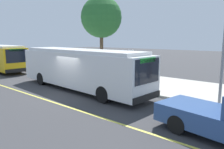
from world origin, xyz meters
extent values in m
plane|color=#38383A|center=(0.00, 0.00, 0.00)|extent=(120.00, 120.00, 0.00)
cube|color=#B7B2A8|center=(0.00, 6.00, 0.07)|extent=(44.00, 6.40, 0.15)
cube|color=#E0D64C|center=(0.00, -2.20, 0.00)|extent=(36.00, 0.14, 0.01)
cube|color=white|center=(-0.24, 1.00, 1.55)|extent=(11.97, 3.21, 2.40)
cube|color=silver|center=(-0.24, 1.00, 2.85)|extent=(11.01, 2.90, 0.20)
cube|color=black|center=(5.69, 0.67, 1.98)|extent=(0.16, 2.17, 1.34)
cube|color=black|center=(-0.17, 2.29, 1.84)|extent=(10.41, 0.62, 1.06)
cube|color=#197259|center=(-0.17, 2.29, 0.57)|extent=(11.24, 0.66, 0.28)
cube|color=#26D83F|center=(5.69, 0.67, 2.57)|extent=(0.11, 1.40, 0.24)
cube|color=black|center=(5.70, 0.67, 0.53)|extent=(0.22, 2.50, 0.36)
cylinder|color=black|center=(3.49, 1.95, 0.50)|extent=(1.01, 0.34, 1.00)
cylinder|color=black|center=(3.36, -0.36, 0.50)|extent=(1.01, 0.34, 1.00)
cylinder|color=black|center=(-3.72, 2.35, 0.50)|extent=(1.01, 0.34, 1.00)
cylinder|color=black|center=(-3.85, 0.05, 0.50)|extent=(1.01, 0.34, 1.00)
cube|color=black|center=(-9.69, 0.99, 1.98)|extent=(0.13, 2.17, 1.34)
cube|color=black|center=(-15.51, 2.52, 1.84)|extent=(10.30, 0.47, 1.06)
cube|color=black|center=(-15.51, 2.52, 0.57)|extent=(11.12, 0.49, 0.28)
cube|color=#26D83F|center=(-9.69, 0.99, 2.57)|extent=(0.09, 1.40, 0.24)
cube|color=black|center=(-9.68, 0.99, 0.53)|extent=(0.18, 2.50, 0.36)
cylinder|color=black|center=(-11.89, 2.23, 0.50)|extent=(1.01, 0.32, 1.00)
cylinder|color=black|center=(8.67, 0.26, 0.38)|extent=(0.79, 0.35, 0.76)
cylinder|color=black|center=(8.41, -1.52, 0.38)|extent=(0.79, 0.35, 0.76)
cylinder|color=#333338|center=(1.78, 6.38, 1.35)|extent=(0.10, 0.10, 2.40)
cylinder|color=#333338|center=(1.78, 5.08, 1.35)|extent=(0.10, 0.10, 2.40)
cylinder|color=#333338|center=(-0.82, 6.38, 1.35)|extent=(0.10, 0.10, 2.40)
cylinder|color=#333338|center=(-0.82, 5.08, 1.35)|extent=(0.10, 0.10, 2.40)
cube|color=#333338|center=(0.48, 5.73, 2.59)|extent=(2.90, 1.60, 0.08)
cube|color=#4C606B|center=(0.48, 6.38, 1.35)|extent=(2.47, 0.04, 2.16)
cube|color=navy|center=(-0.82, 5.73, 1.30)|extent=(0.06, 1.11, 1.82)
cube|color=brown|center=(0.58, 5.67, 0.60)|extent=(1.60, 0.44, 0.06)
cube|color=brown|center=(0.58, 5.91, 0.88)|extent=(1.60, 0.05, 0.44)
cube|color=#333338|center=(-0.14, 5.67, 0.38)|extent=(0.08, 0.40, 0.45)
cube|color=#333338|center=(1.30, 5.67, 0.38)|extent=(0.08, 0.40, 0.45)
cylinder|color=#333338|center=(2.60, 3.44, 1.55)|extent=(0.07, 0.07, 2.80)
cube|color=white|center=(2.60, 3.42, 2.65)|extent=(0.44, 0.03, 0.56)
cube|color=red|center=(2.60, 3.40, 2.65)|extent=(0.40, 0.01, 0.16)
cylinder|color=#282D47|center=(1.43, 3.90, 0.57)|extent=(0.14, 0.14, 0.85)
cylinder|color=#282D47|center=(1.43, 3.72, 0.57)|extent=(0.14, 0.14, 0.85)
cube|color=#265999|center=(1.43, 3.81, 1.31)|extent=(0.24, 0.40, 0.62)
sphere|color=tan|center=(1.43, 3.81, 1.73)|extent=(0.22, 0.22, 0.22)
cylinder|color=brown|center=(-4.12, 7.47, 2.23)|extent=(0.36, 0.36, 4.16)
sphere|color=#28662D|center=(-4.12, 7.47, 5.89)|extent=(4.23, 4.23, 4.23)
cylinder|color=gray|center=(8.66, 3.48, 3.35)|extent=(0.16, 0.16, 6.40)
camera|label=1|loc=(11.72, -9.30, 3.71)|focal=34.76mm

